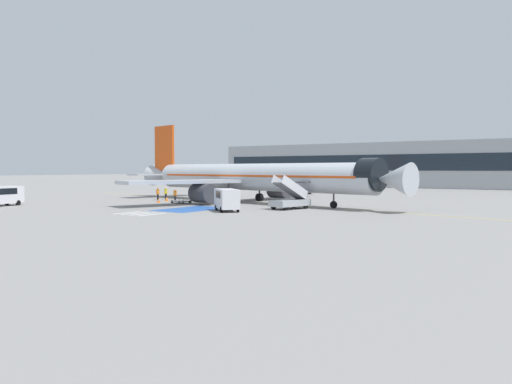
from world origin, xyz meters
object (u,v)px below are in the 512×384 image
at_px(traffic_cone_1, 167,199).
at_px(ground_crew_0, 175,194).
at_px(airliner, 250,177).
at_px(traffic_cone_0, 158,200).
at_px(service_van_1, 227,198).
at_px(fuel_tanker, 290,184).
at_px(terminal_building, 409,165).
at_px(ground_crew_2, 166,192).
at_px(service_van_0, 2,194).
at_px(baggage_cart, 181,201).
at_px(boarding_stairs_forward, 290,200).
at_px(ground_crew_1, 158,193).

bearing_deg(traffic_cone_1, ground_crew_0, -19.42).
relative_size(airliner, traffic_cone_0, 87.82).
relative_size(airliner, service_van_1, 10.16).
xyz_separation_m(service_van_1, traffic_cone_0, (-16.13, 6.08, -1.14)).
height_order(fuel_tanker, terminal_building, terminal_building).
xyz_separation_m(service_van_1, ground_crew_2, (-20.20, 11.74, -0.38)).
distance_m(ground_crew_0, traffic_cone_0, 2.52).
xyz_separation_m(fuel_tanker, service_van_0, (-13.98, -46.52, -0.35)).
xyz_separation_m(airliner, service_van_0, (-21.74, -21.88, -2.00)).
relative_size(service_van_1, ground_crew_2, 2.58).
bearing_deg(ground_crew_2, terminal_building, -11.06).
bearing_deg(baggage_cart, service_van_0, 141.89).
xyz_separation_m(boarding_stairs_forward, ground_crew_0, (-19.28, 1.96, 0.05)).
xyz_separation_m(airliner, traffic_cone_0, (-10.34, -6.71, -3.15)).
distance_m(ground_crew_2, traffic_cone_1, 3.85).
height_order(ground_crew_1, terminal_building, terminal_building).
bearing_deg(fuel_tanker, service_van_0, -7.63).
relative_size(baggage_cart, ground_crew_0, 1.53).
height_order(service_van_0, ground_crew_1, service_van_0).
bearing_deg(service_van_0, terminal_building, 65.15).
height_order(boarding_stairs_forward, service_van_1, boarding_stairs_forward).
height_order(boarding_stairs_forward, ground_crew_0, boarding_stairs_forward).
xyz_separation_m(airliner, traffic_cone_1, (-11.71, -3.69, -3.10)).
xyz_separation_m(traffic_cone_0, traffic_cone_1, (-1.37, 3.01, 0.05)).
bearing_deg(service_van_1, ground_crew_2, 100.55).
relative_size(airliner, boarding_stairs_forward, 8.48).
xyz_separation_m(boarding_stairs_forward, ground_crew_1, (-24.13, 3.52, 0.06)).
bearing_deg(terminal_building, ground_crew_0, -98.15).
relative_size(service_van_0, terminal_building, 0.05).
relative_size(ground_crew_0, traffic_cone_1, 2.85).
height_order(service_van_0, service_van_1, service_van_0).
distance_m(airliner, service_van_1, 14.18).
distance_m(boarding_stairs_forward, ground_crew_0, 19.38).
distance_m(airliner, fuel_tanker, 25.88).
bearing_deg(service_van_0, airliner, 34.57).
distance_m(service_van_0, terminal_building, 93.20).
height_order(ground_crew_0, terminal_building, terminal_building).
relative_size(baggage_cart, ground_crew_1, 1.52).
bearing_deg(airliner, traffic_cone_1, -60.80).
bearing_deg(boarding_stairs_forward, ground_crew_2, 179.10).
relative_size(ground_crew_1, traffic_cone_1, 2.87).
xyz_separation_m(baggage_cart, ground_crew_2, (-7.55, 5.00, 0.77)).
height_order(ground_crew_2, traffic_cone_1, ground_crew_2).
height_order(ground_crew_1, traffic_cone_0, ground_crew_1).
distance_m(ground_crew_0, ground_crew_2, 6.21).
xyz_separation_m(boarding_stairs_forward, fuel_tanker, (-17.75, 31.14, 0.79)).
height_order(airliner, ground_crew_0, airliner).
bearing_deg(ground_crew_0, traffic_cone_1, -25.37).
distance_m(baggage_cart, ground_crew_0, 2.95).
bearing_deg(ground_crew_1, airliner, 101.23).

